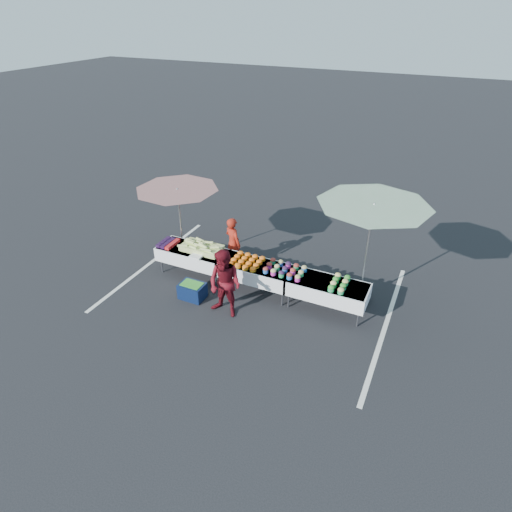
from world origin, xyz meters
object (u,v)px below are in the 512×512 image
at_px(table_left, 193,255).
at_px(table_center, 256,271).
at_px(table_right, 327,289).
at_px(vendor, 233,243).
at_px(umbrella_right, 373,213).
at_px(umbrella_left, 178,196).
at_px(customer, 225,284).
at_px(storage_bin, 192,290).

relative_size(table_left, table_center, 1.00).
relative_size(table_right, vendor, 1.28).
height_order(table_left, vendor, vendor).
distance_m(table_right, vendor, 2.93).
height_order(table_left, umbrella_right, umbrella_right).
height_order(table_right, umbrella_left, umbrella_left).
bearing_deg(table_center, customer, -101.76).
relative_size(vendor, storage_bin, 2.39).
xyz_separation_m(table_right, customer, (-2.03, -1.13, 0.24)).
bearing_deg(customer, storage_bin, 175.26).
bearing_deg(umbrella_left, umbrella_right, 3.87).
height_order(table_center, vendor, vendor).
bearing_deg(customer, umbrella_left, 151.01).
relative_size(table_right, customer, 1.13).
xyz_separation_m(table_right, umbrella_right, (0.64, 0.73, 1.72)).
bearing_deg(table_right, table_left, 180.00).
height_order(customer, umbrella_left, umbrella_left).
bearing_deg(table_right, umbrella_right, 48.65).
distance_m(table_right, storage_bin, 3.23).
bearing_deg(storage_bin, table_left, 119.99).
relative_size(customer, umbrella_left, 0.61).
relative_size(table_center, table_right, 1.00).
relative_size(table_center, customer, 1.13).
height_order(table_center, storage_bin, table_center).
bearing_deg(customer, table_center, 84.59).
height_order(table_center, customer, customer).
distance_m(vendor, customer, 2.04).
xyz_separation_m(customer, umbrella_left, (-2.16, 1.53, 1.15)).
xyz_separation_m(table_right, vendor, (-2.82, 0.75, 0.14)).
bearing_deg(table_left, vendor, 44.11).
bearing_deg(vendor, umbrella_right, -155.51).
bearing_deg(umbrella_right, table_right, -131.35).
bearing_deg(umbrella_left, storage_bin, -49.81).
distance_m(table_center, umbrella_right, 3.07).
bearing_deg(customer, vendor, 119.14).
bearing_deg(umbrella_right, table_left, -170.27).
height_order(table_center, umbrella_left, umbrella_left).
bearing_deg(table_right, umbrella_left, 174.55).
height_order(table_center, umbrella_right, umbrella_right).
height_order(table_left, table_right, same).
xyz_separation_m(customer, umbrella_right, (2.67, 1.85, 1.48)).
xyz_separation_m(table_left, umbrella_left, (-0.59, 0.40, 1.39)).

